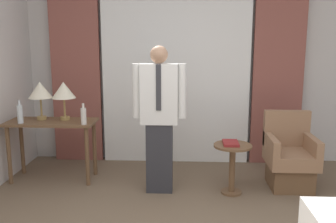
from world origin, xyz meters
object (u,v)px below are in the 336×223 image
(table_lamp_right, at_px, (64,91))
(armchair, at_px, (289,159))
(side_table, at_px, (232,161))
(person, at_px, (159,114))
(book, at_px, (231,143))
(table_lamp_left, at_px, (40,91))
(bottle_near_edge, at_px, (84,116))
(bottle_by_lamp, at_px, (20,114))
(desk, at_px, (52,131))

(table_lamp_right, bearing_deg, armchair, -3.39)
(side_table, bearing_deg, person, 178.70)
(table_lamp_right, distance_m, armchair, 2.85)
(side_table, relative_size, book, 2.31)
(book, bearing_deg, table_lamp_left, 170.13)
(person, bearing_deg, armchair, 8.58)
(armchair, distance_m, side_table, 0.75)
(bottle_near_edge, distance_m, bottle_by_lamp, 0.77)
(table_lamp_left, xyz_separation_m, side_table, (2.33, -0.41, -0.72))
(armchair, relative_size, side_table, 1.53)
(bottle_near_edge, bearing_deg, armchair, 1.99)
(desk, distance_m, person, 1.42)
(person, distance_m, armchair, 1.66)
(table_lamp_right, xyz_separation_m, side_table, (2.03, -0.41, -0.72))
(bottle_by_lamp, xyz_separation_m, armchair, (3.21, 0.06, -0.53))
(bottle_by_lamp, height_order, book, bottle_by_lamp)
(person, height_order, side_table, person)
(table_lamp_right, height_order, book, table_lamp_right)
(table_lamp_right, relative_size, bottle_near_edge, 1.87)
(person, relative_size, armchair, 1.89)
(table_lamp_right, distance_m, side_table, 2.20)
(bottle_by_lamp, bearing_deg, table_lamp_left, 51.65)
(bottle_by_lamp, xyz_separation_m, book, (2.48, -0.18, -0.27))
(bottle_near_edge, height_order, person, person)
(armchair, bearing_deg, side_table, -160.51)
(table_lamp_right, relative_size, side_table, 0.82)
(desk, height_order, bottle_by_lamp, bottle_by_lamp)
(bottle_by_lamp, distance_m, side_table, 2.55)
(table_lamp_left, distance_m, book, 2.40)
(person, xyz_separation_m, side_table, (0.83, -0.02, -0.52))
(book, bearing_deg, bottle_near_edge, 174.85)
(desk, distance_m, bottle_near_edge, 0.54)
(person, bearing_deg, table_lamp_right, 161.90)
(side_table, bearing_deg, table_lamp_right, 168.52)
(table_lamp_left, bearing_deg, book, -9.87)
(armchair, xyz_separation_m, side_table, (-0.71, -0.25, 0.06))
(side_table, bearing_deg, bottle_near_edge, 174.52)
(side_table, bearing_deg, armchair, 19.49)
(table_lamp_left, bearing_deg, side_table, -10.06)
(table_lamp_right, distance_m, person, 1.28)
(armchair, bearing_deg, bottle_by_lamp, -178.99)
(side_table, bearing_deg, table_lamp_left, 169.94)
(table_lamp_left, height_order, table_lamp_right, same)
(bottle_by_lamp, distance_m, armchair, 3.25)
(person, bearing_deg, bottle_by_lamp, 174.03)
(desk, bearing_deg, table_lamp_right, 27.51)
(side_table, distance_m, book, 0.20)
(desk, height_order, armchair, armchair)
(bottle_near_edge, distance_m, side_table, 1.80)
(table_lamp_left, bearing_deg, desk, -27.51)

